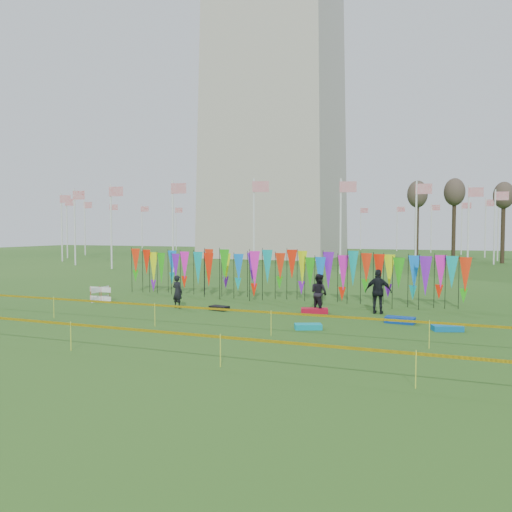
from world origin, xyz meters
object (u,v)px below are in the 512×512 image
(person_left, at_px, (177,292))
(kite_bag_teal, at_px, (447,328))
(kite_bag_blue, at_px, (400,320))
(kite_bag_turquoise, at_px, (308,327))
(person_mid, at_px, (319,293))
(kite_bag_black, at_px, (219,308))
(person_right, at_px, (378,292))
(box_kite, at_px, (100,294))
(kite_bag_red, at_px, (314,311))

(person_left, distance_m, kite_bag_teal, 12.01)
(kite_bag_blue, bearing_deg, kite_bag_teal, -28.81)
(kite_bag_turquoise, height_order, kite_bag_teal, kite_bag_teal)
(person_mid, distance_m, kite_bag_teal, 5.95)
(person_left, xyz_separation_m, kite_bag_turquoise, (7.10, -2.64, -0.68))
(person_mid, height_order, kite_bag_black, person_mid)
(kite_bag_blue, xyz_separation_m, kite_bag_black, (-8.07, 0.26, -0.02))
(person_left, relative_size, kite_bag_black, 1.81)
(person_mid, bearing_deg, kite_bag_blue, -169.46)
(kite_bag_teal, bearing_deg, kite_bag_black, 172.86)
(person_left, height_order, kite_bag_blue, person_left)
(kite_bag_blue, bearing_deg, person_mid, 159.20)
(person_right, relative_size, kite_bag_blue, 1.74)
(box_kite, xyz_separation_m, kite_bag_red, (11.26, 0.47, -0.27))
(kite_bag_turquoise, bearing_deg, person_right, 66.03)
(kite_bag_turquoise, height_order, kite_bag_blue, kite_bag_blue)
(kite_bag_turquoise, bearing_deg, person_left, 159.60)
(box_kite, distance_m, kite_bag_turquoise, 12.35)
(person_left, xyz_separation_m, kite_bag_black, (2.11, 0.14, -0.68))
(box_kite, bearing_deg, kite_bag_black, -2.80)
(person_mid, relative_size, kite_bag_turquoise, 1.74)
(kite_bag_blue, bearing_deg, person_left, 179.31)
(person_right, bearing_deg, box_kite, 6.56)
(kite_bag_red, bearing_deg, person_right, 17.77)
(box_kite, distance_m, person_left, 4.89)
(person_mid, relative_size, person_right, 0.88)
(person_mid, distance_m, kite_bag_turquoise, 4.02)
(box_kite, bearing_deg, person_right, 5.44)
(person_right, bearing_deg, kite_bag_teal, 135.76)
(box_kite, distance_m, kite_bag_black, 6.98)
(kite_bag_blue, height_order, kite_bag_teal, kite_bag_blue)
(box_kite, relative_size, kite_bag_turquoise, 0.77)
(kite_bag_turquoise, xyz_separation_m, kite_bag_blue, (3.08, 2.52, 0.02))
(box_kite, xyz_separation_m, person_left, (4.85, -0.48, 0.40))
(person_mid, relative_size, kite_bag_black, 2.01)
(box_kite, relative_size, kite_bag_blue, 0.68)
(kite_bag_turquoise, distance_m, kite_bag_black, 5.71)
(person_right, distance_m, kite_bag_turquoise, 4.95)
(kite_bag_red, bearing_deg, kite_bag_black, -169.29)
(box_kite, xyz_separation_m, kite_bag_turquoise, (11.95, -3.12, -0.28))
(person_right, bearing_deg, kite_bag_blue, 120.85)
(person_mid, bearing_deg, kite_bag_red, 100.28)
(kite_bag_red, bearing_deg, kite_bag_blue, -15.93)
(kite_bag_blue, xyz_separation_m, kite_bag_red, (-3.77, 1.08, -0.01))
(person_left, relative_size, kite_bag_red, 1.32)
(person_mid, relative_size, kite_bag_blue, 1.54)
(box_kite, distance_m, kite_bag_red, 11.27)
(box_kite, distance_m, person_right, 14.00)
(person_right, height_order, kite_bag_blue, person_right)
(person_mid, distance_m, person_right, 2.61)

